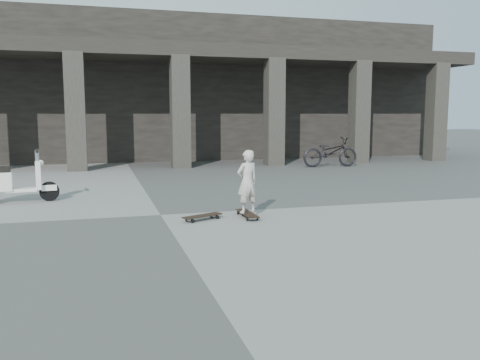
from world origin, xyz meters
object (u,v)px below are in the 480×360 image
object	(u,v)px
longboard	(247,214)
child	(247,182)
scooter	(5,182)
skateboard_spare	(202,216)
bicycle	(330,152)

from	to	relation	value
longboard	child	distance (m)	0.61
longboard	child	size ratio (longest dim) A/B	0.75
scooter	skateboard_spare	bearing A→B (deg)	-43.35
child	scooter	xyz separation A→B (m)	(-4.65, 2.90, -0.22)
scooter	child	bearing A→B (deg)	-37.63
longboard	skateboard_spare	size ratio (longest dim) A/B	1.11
scooter	bicycle	world-z (taller)	scooter
skateboard_spare	bicycle	bearing A→B (deg)	27.20
child	scooter	distance (m)	5.48
longboard	scooter	size ratio (longest dim) A/B	0.54
longboard	skateboard_spare	xyz separation A→B (m)	(-0.87, -0.02, 0.00)
skateboard_spare	bicycle	distance (m)	10.28
skateboard_spare	longboard	bearing A→B (deg)	-22.64
skateboard_spare	child	distance (m)	1.06
longboard	bicycle	distance (m)	9.75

